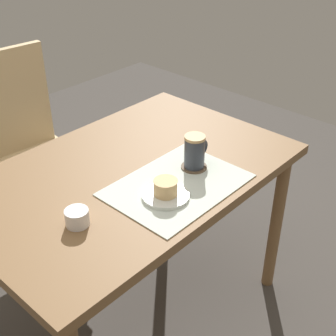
{
  "coord_description": "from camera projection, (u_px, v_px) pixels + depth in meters",
  "views": [
    {
      "loc": [
        -0.91,
        -1.01,
        1.57
      ],
      "look_at": [
        0.04,
        -0.15,
        0.76
      ],
      "focal_mm": 50.0,
      "sensor_mm": 36.0,
      "label": 1
    }
  ],
  "objects": [
    {
      "name": "pastry_plate",
      "position": [
        166.0,
        195.0,
        1.46
      ],
      "size": [
        0.15,
        0.15,
        0.01
      ],
      "primitive_type": "cylinder",
      "color": "silver",
      "rests_on": "placemat"
    },
    {
      "name": "pastry",
      "position": [
        166.0,
        187.0,
        1.44
      ],
      "size": [
        0.08,
        0.08,
        0.05
      ],
      "primitive_type": "cylinder",
      "color": "#E5BC7F",
      "rests_on": "pastry_plate"
    },
    {
      "name": "sugar_bowl",
      "position": [
        77.0,
        217.0,
        1.34
      ],
      "size": [
        0.07,
        0.07,
        0.05
      ],
      "primitive_type": "cylinder",
      "color": "white",
      "rests_on": "dining_table"
    },
    {
      "name": "ground_plane",
      "position": [
        137.0,
        313.0,
        1.99
      ],
      "size": [
        4.4,
        4.4,
        0.02
      ],
      "primitive_type": "cube",
      "color": "#47423D"
    },
    {
      "name": "wooden_chair",
      "position": [
        27.0,
        149.0,
        2.13
      ],
      "size": [
        0.46,
        0.46,
        0.94
      ],
      "rotation": [
        0.0,
        0.0,
        3.05
      ],
      "color": "#D1B27F",
      "rests_on": "ground_plane"
    },
    {
      "name": "coffee_coaster",
      "position": [
        194.0,
        167.0,
        1.61
      ],
      "size": [
        0.09,
        0.09,
        0.0
      ],
      "primitive_type": "cylinder",
      "color": "brown",
      "rests_on": "placemat"
    },
    {
      "name": "coffee_mug",
      "position": [
        195.0,
        151.0,
        1.58
      ],
      "size": [
        0.1,
        0.07,
        0.12
      ],
      "color": "#2D333D",
      "rests_on": "coffee_coaster"
    },
    {
      "name": "dining_table",
      "position": [
        130.0,
        189.0,
        1.65
      ],
      "size": [
        1.15,
        0.74,
        0.71
      ],
      "color": "brown",
      "rests_on": "ground_plane"
    },
    {
      "name": "placemat",
      "position": [
        177.0,
        185.0,
        1.52
      ],
      "size": [
        0.44,
        0.32,
        0.0
      ],
      "primitive_type": "cube",
      "color": "silver",
      "rests_on": "dining_table"
    }
  ]
}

